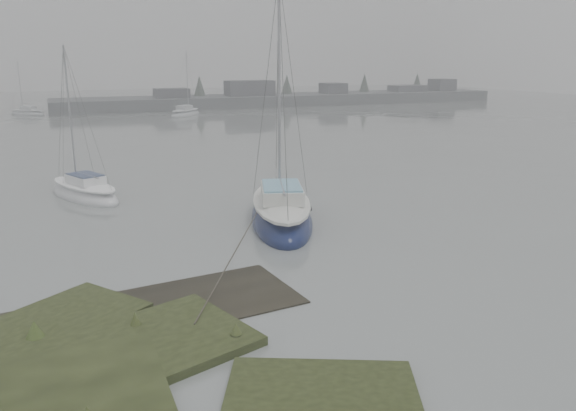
% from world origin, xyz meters
% --- Properties ---
extents(ground, '(160.00, 160.00, 0.00)m').
position_xyz_m(ground, '(0.00, 30.00, 0.00)').
color(ground, gray).
rests_on(ground, ground).
extents(far_shoreline, '(60.00, 8.00, 4.15)m').
position_xyz_m(far_shoreline, '(26.84, 61.90, 0.85)').
color(far_shoreline, '#4C4F51').
rests_on(far_shoreline, ground).
extents(sailboat_main, '(4.25, 7.22, 9.68)m').
position_xyz_m(sailboat_main, '(4.14, 10.54, 0.30)').
color(sailboat_main, '#0C143C').
rests_on(sailboat_main, ground).
extents(sailboat_white, '(3.60, 5.26, 7.10)m').
position_xyz_m(sailboat_white, '(-2.54, 17.43, 0.22)').
color(sailboat_white, silver).
rests_on(sailboat_white, ground).
extents(sailboat_far_b, '(4.78, 4.99, 7.35)m').
position_xyz_m(sailboat_far_b, '(9.77, 52.50, 0.23)').
color(sailboat_far_b, '#B3B9BE').
rests_on(sailboat_far_b, ground).
extents(sailboat_far_c, '(4.25, 4.01, 6.22)m').
position_xyz_m(sailboat_far_c, '(-6.12, 60.03, 0.19)').
color(sailboat_far_c, '#B5B9C0').
rests_on(sailboat_far_c, ground).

